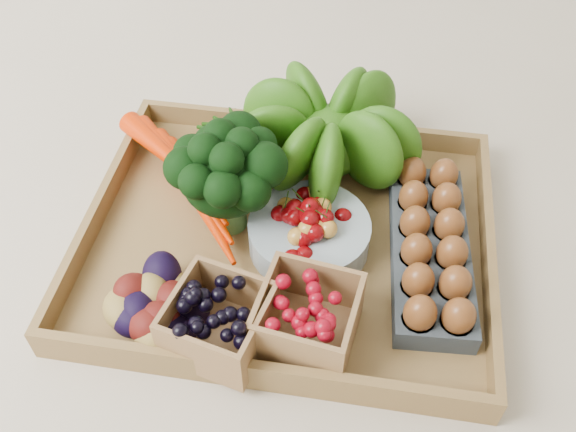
# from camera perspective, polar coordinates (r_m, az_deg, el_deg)

# --- Properties ---
(ground) EXTENTS (4.00, 4.00, 0.00)m
(ground) POSITION_cam_1_polar(r_m,az_deg,el_deg) (0.90, 0.00, -2.56)
(ground) COLOR beige
(ground) RESTS_ON ground
(tray) EXTENTS (0.55, 0.45, 0.01)m
(tray) POSITION_cam_1_polar(r_m,az_deg,el_deg) (0.90, 0.00, -2.25)
(tray) COLOR olive
(tray) RESTS_ON ground
(carrots) EXTENTS (0.24, 0.17, 0.06)m
(carrots) POSITION_cam_1_polar(r_m,az_deg,el_deg) (0.94, -8.69, 3.14)
(carrots) COLOR red
(carrots) RESTS_ON tray
(lettuce) EXTENTS (0.17, 0.17, 0.17)m
(lettuce) POSITION_cam_1_polar(r_m,az_deg,el_deg) (0.94, 3.56, 8.31)
(lettuce) COLOR #225C0E
(lettuce) RESTS_ON tray
(broccoli) EXTENTS (0.15, 0.15, 0.12)m
(broccoli) POSITION_cam_1_polar(r_m,az_deg,el_deg) (0.87, -5.36, 1.99)
(broccoli) COLOR black
(broccoli) RESTS_ON tray
(cherry_bowl) EXTENTS (0.16, 0.16, 0.04)m
(cherry_bowl) POSITION_cam_1_polar(r_m,az_deg,el_deg) (0.87, 1.89, -1.65)
(cherry_bowl) COLOR #8C9EA5
(cherry_bowl) RESTS_ON tray
(egg_carton) EXTENTS (0.12, 0.29, 0.03)m
(egg_carton) POSITION_cam_1_polar(r_m,az_deg,el_deg) (0.87, 12.46, -3.10)
(egg_carton) COLOR #343C42
(egg_carton) RESTS_ON tray
(potatoes) EXTENTS (0.13, 0.13, 0.08)m
(potatoes) POSITION_cam_1_polar(r_m,az_deg,el_deg) (0.79, -11.68, -7.57)
(potatoes) COLOR #450E0B
(potatoes) RESTS_ON tray
(punnet_blackberry) EXTENTS (0.13, 0.13, 0.08)m
(punnet_blackberry) POSITION_cam_1_polar(r_m,az_deg,el_deg) (0.77, -6.15, -9.32)
(punnet_blackberry) COLOR black
(punnet_blackberry) RESTS_ON tray
(punnet_raspberry) EXTENTS (0.13, 0.13, 0.08)m
(punnet_raspberry) POSITION_cam_1_polar(r_m,az_deg,el_deg) (0.77, 1.74, -9.01)
(punnet_raspberry) COLOR maroon
(punnet_raspberry) RESTS_ON tray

